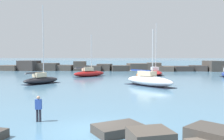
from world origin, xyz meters
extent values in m
plane|color=teal|center=(0.00, 0.00, 0.00)|extent=(600.00, 600.00, 0.00)
cube|color=teal|center=(0.00, 110.43, 0.00)|extent=(400.00, 116.00, 0.01)
cube|color=#4C443D|center=(-29.03, 49.93, 0.68)|extent=(5.40, 4.77, 1.35)
cube|color=#383330|center=(-23.90, 49.64, 1.29)|extent=(5.63, 4.96, 2.58)
cube|color=#423D38|center=(-19.19, 50.52, 0.96)|extent=(5.17, 3.88, 1.92)
cube|color=#423D38|center=(-14.87, 50.82, 0.71)|extent=(5.86, 4.97, 1.42)
cube|color=#4C443D|center=(-10.72, 50.30, 1.21)|extent=(3.48, 3.61, 2.42)
cube|color=#423D38|center=(-7.24, 49.74, 0.64)|extent=(4.46, 4.99, 1.28)
cube|color=#423D38|center=(-4.35, 50.42, 0.87)|extent=(3.80, 3.84, 1.73)
cube|color=#423D38|center=(-0.22, 49.74, 0.70)|extent=(5.33, 4.21, 1.39)
cube|color=#4C443D|center=(3.97, 50.83, 0.93)|extent=(5.53, 5.28, 1.86)
cube|color=#4C443D|center=(8.20, 51.01, 1.03)|extent=(3.46, 3.84, 2.06)
cube|color=#4C443D|center=(11.16, 50.63, 0.60)|extent=(4.38, 5.65, 1.20)
cube|color=#383330|center=(15.17, 50.86, 0.61)|extent=(4.95, 5.06, 1.22)
cube|color=#383330|center=(19.23, 51.18, 0.70)|extent=(5.24, 4.76, 1.39)
cube|color=#423D38|center=(22.84, 50.69, 1.29)|extent=(4.11, 6.00, 2.58)
cube|color=#423D38|center=(1.34, -0.43, 0.23)|extent=(2.93, 2.69, 0.46)
cube|color=#423D38|center=(5.68, -1.47, 0.36)|extent=(2.63, 2.62, 0.72)
ellipsoid|color=white|center=(4.50, 19.54, 0.65)|extent=(6.87, 7.12, 1.29)
cube|color=black|center=(4.50, 19.54, 0.01)|extent=(6.57, 6.81, 0.03)
cube|color=beige|center=(4.24, 19.82, 1.61)|extent=(2.48, 2.53, 0.64)
cylinder|color=silver|center=(4.89, 19.12, 4.31)|extent=(0.12, 0.12, 6.02)
cylinder|color=#BCBCC1|center=(3.46, 20.65, 1.84)|extent=(2.93, 3.13, 0.10)
cube|color=navy|center=(3.46, 20.65, 1.94)|extent=(2.58, 2.74, 0.20)
ellipsoid|color=maroon|center=(-5.53, 33.00, 0.54)|extent=(6.24, 5.71, 1.08)
cube|color=black|center=(-5.53, 33.00, 0.01)|extent=(5.97, 5.47, 0.03)
cube|color=beige|center=(-5.77, 32.80, 1.40)|extent=(2.20, 2.10, 0.64)
cylinder|color=silver|center=(-5.16, 33.32, 4.44)|extent=(0.12, 0.12, 6.72)
cylinder|color=#BCBCC1|center=(-6.51, 32.17, 1.63)|extent=(2.78, 2.37, 0.10)
cube|color=#4C4C51|center=(-6.51, 32.17, 1.73)|extent=(2.44, 2.10, 0.20)
ellipsoid|color=black|center=(-10.37, 20.96, 0.48)|extent=(4.82, 5.58, 0.95)
cube|color=black|center=(-10.37, 20.96, 0.01)|extent=(4.63, 5.33, 0.03)
cube|color=beige|center=(-10.53, 20.74, 1.27)|extent=(1.85, 1.97, 0.64)
cylinder|color=silver|center=(-10.13, 21.29, 5.95)|extent=(0.12, 0.12, 10.00)
cylinder|color=#BCBCC1|center=(-11.01, 20.08, 1.50)|extent=(1.84, 2.48, 0.10)
cube|color=#4C4C51|center=(-11.01, 20.08, 1.60)|extent=(1.65, 2.17, 0.20)
ellipsoid|color=maroon|center=(7.15, 37.72, 0.46)|extent=(3.17, 6.99, 0.93)
cube|color=black|center=(7.15, 37.72, 0.01)|extent=(3.08, 6.65, 0.03)
cube|color=silver|center=(7.11, 38.05, 1.25)|extent=(1.53, 2.17, 0.64)
cylinder|color=silver|center=(7.22, 37.22, 5.58)|extent=(0.12, 0.12, 9.32)
cylinder|color=#BCBCC1|center=(6.98, 39.06, 1.48)|extent=(0.57, 3.70, 0.10)
cube|color=#4C4C51|center=(6.98, 39.06, 1.58)|extent=(0.60, 3.16, 0.20)
sphere|color=#EA5914|center=(3.62, 32.38, 0.38)|extent=(0.77, 0.77, 0.77)
cylinder|color=black|center=(3.62, 32.38, 0.87)|extent=(0.04, 0.04, 0.20)
cylinder|color=#282833|center=(-3.63, 1.49, 0.38)|extent=(0.14, 0.14, 0.76)
cylinder|color=#282833|center=(-3.45, 1.49, 0.38)|extent=(0.14, 0.14, 0.76)
cube|color=#2D4CA5|center=(-3.54, 1.49, 1.07)|extent=(0.36, 0.22, 0.60)
sphere|color=tan|center=(-3.54, 1.49, 1.47)|extent=(0.21, 0.21, 0.21)
camera|label=1|loc=(1.88, -13.00, 4.03)|focal=40.00mm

